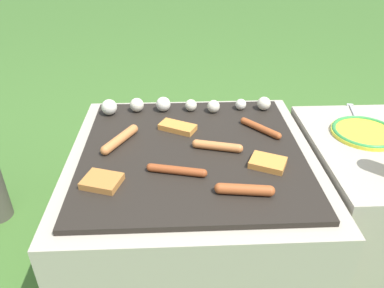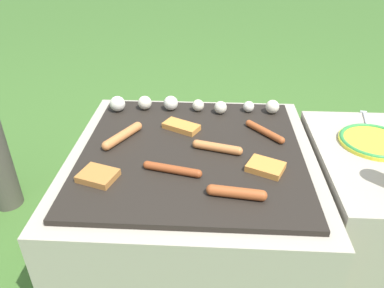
% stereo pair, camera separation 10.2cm
% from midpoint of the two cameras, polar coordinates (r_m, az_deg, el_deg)
% --- Properties ---
extents(ground_plane, '(14.00, 14.00, 0.00)m').
position_cam_midpoint_polar(ground_plane, '(1.44, 2.08, -13.01)').
color(ground_plane, '#3D6628').
extents(grill, '(0.80, 0.80, 0.36)m').
position_cam_midpoint_polar(grill, '(1.32, 2.23, -7.52)').
color(grill, '#A89E8C').
rests_on(grill, ground_plane).
extents(side_ledge, '(0.38, 0.60, 0.36)m').
position_cam_midpoint_polar(side_ledge, '(1.45, 27.12, -7.58)').
color(side_ledge, '#A89E8C').
rests_on(side_ledge, ground_plane).
extents(sausage_back_center, '(0.18, 0.06, 0.02)m').
position_cam_midpoint_polar(sausage_back_center, '(1.10, -0.39, -3.93)').
color(sausage_back_center, '#93421E').
rests_on(sausage_back_center, grill).
extents(sausage_front_right, '(0.11, 0.17, 0.03)m').
position_cam_midpoint_polar(sausage_front_right, '(1.27, -8.28, 1.23)').
color(sausage_front_right, '#C6753D').
rests_on(sausage_front_right, grill).
extents(sausage_front_center, '(0.16, 0.06, 0.03)m').
position_cam_midpoint_polar(sausage_front_center, '(1.21, 6.30, -0.58)').
color(sausage_front_center, '#C6753D').
rests_on(sausage_front_center, grill).
extents(sausage_back_right, '(0.12, 0.14, 0.02)m').
position_cam_midpoint_polar(sausage_back_right, '(1.33, 13.18, 1.82)').
color(sausage_back_right, '#A34C23').
rests_on(sausage_back_right, grill).
extents(sausage_mid_right, '(0.16, 0.05, 0.03)m').
position_cam_midpoint_polar(sausage_mid_right, '(1.02, 9.65, -7.40)').
color(sausage_mid_right, '#A34C23').
rests_on(sausage_mid_right, grill).
extents(bread_slice_right, '(0.13, 0.12, 0.02)m').
position_cam_midpoint_polar(bread_slice_right, '(1.15, 13.68, -3.49)').
color(bread_slice_right, '#D18438').
rests_on(bread_slice_right, grill).
extents(bread_slice_left, '(0.14, 0.11, 0.02)m').
position_cam_midpoint_polar(bread_slice_left, '(1.33, 0.56, 2.63)').
color(bread_slice_left, '#D18438').
rests_on(bread_slice_left, grill).
extents(bread_slice_center, '(0.12, 0.11, 0.02)m').
position_cam_midpoint_polar(bread_slice_center, '(1.10, -11.59, -4.83)').
color(bread_slice_center, '#B27033').
rests_on(bread_slice_center, grill).
extents(mushroom_row, '(0.65, 0.08, 0.06)m').
position_cam_midpoint_polar(mushroom_row, '(1.45, 0.86, 5.97)').
color(mushroom_row, silver).
rests_on(mushroom_row, grill).
extents(plate_colorful, '(0.23, 0.23, 0.02)m').
position_cam_midpoint_polar(plate_colorful, '(1.41, 27.91, 0.34)').
color(plate_colorful, yellow).
rests_on(plate_colorful, side_ledge).
extents(fork_utensil, '(0.06, 0.19, 0.01)m').
position_cam_midpoint_polar(fork_utensil, '(1.54, 26.73, 3.04)').
color(fork_utensil, silver).
rests_on(fork_utensil, side_ledge).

